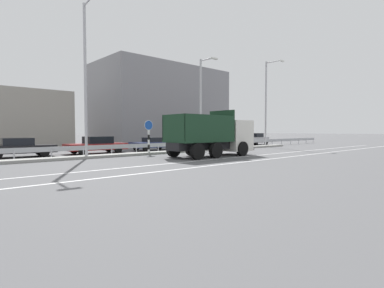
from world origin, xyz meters
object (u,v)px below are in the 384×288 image
at_px(parked_car_2, 97,145).
at_px(parked_car_5, 231,140).
at_px(street_lamp_2, 202,100).
at_px(parked_car_1, 19,147).
at_px(parked_car_3, 153,144).
at_px(parked_car_4, 198,141).
at_px(dump_truck, 219,138).
at_px(street_lamp_1, 86,74).
at_px(parked_car_6, 255,139).
at_px(street_lamp_3, 267,100).
at_px(median_road_sign, 149,136).

xyz_separation_m(parked_car_2, parked_car_5, (15.92, -0.46, 0.04)).
bearing_deg(street_lamp_2, parked_car_1, 162.84).
xyz_separation_m(parked_car_3, parked_car_4, (5.74, 0.06, 0.12)).
xyz_separation_m(parked_car_1, parked_car_4, (16.64, -0.26, 0.07)).
relative_size(dump_truck, parked_car_2, 1.44).
bearing_deg(parked_car_2, street_lamp_1, 148.84).
bearing_deg(street_lamp_2, street_lamp_1, -179.85).
bearing_deg(parked_car_6, street_lamp_1, -85.13).
bearing_deg(parked_car_5, parked_car_3, -96.27).
xyz_separation_m(dump_truck, parked_car_5, (10.16, 7.58, -0.57)).
bearing_deg(parked_car_6, street_lamp_3, -44.13).
relative_size(parked_car_4, parked_car_6, 0.99).
bearing_deg(street_lamp_3, parked_car_5, 127.60).
relative_size(median_road_sign, parked_car_6, 0.63).
height_order(street_lamp_3, parked_car_2, street_lamp_3).
height_order(street_lamp_3, parked_car_5, street_lamp_3).
xyz_separation_m(street_lamp_2, parked_car_1, (-13.43, 4.15, -3.80)).
height_order(dump_truck, street_lamp_2, street_lamp_2).
relative_size(dump_truck, median_road_sign, 2.62).
distance_m(median_road_sign, parked_car_6, 19.38).
distance_m(parked_car_1, parked_car_5, 21.41).
xyz_separation_m(parked_car_5, parked_car_6, (5.58, 0.68, 0.03)).
bearing_deg(street_lamp_3, dump_truck, -160.70).
xyz_separation_m(median_road_sign, street_lamp_1, (-4.97, -0.26, 4.10)).
distance_m(street_lamp_1, parked_car_1, 7.05).
relative_size(parked_car_1, parked_car_6, 1.11).
xyz_separation_m(parked_car_1, parked_car_5, (21.40, -0.70, 0.04)).
distance_m(median_road_sign, street_lamp_2, 6.26).
height_order(street_lamp_1, street_lamp_3, street_lamp_1).
distance_m(dump_truck, parked_car_2, 9.91).
height_order(parked_car_3, parked_car_6, parked_car_6).
bearing_deg(median_road_sign, parked_car_2, 124.50).
height_order(street_lamp_1, street_lamp_2, street_lamp_1).
xyz_separation_m(median_road_sign, street_lamp_2, (5.43, -0.23, 3.10)).
xyz_separation_m(street_lamp_3, parked_car_2, (-18.36, 3.63, -4.55)).
xyz_separation_m(dump_truck, street_lamp_1, (-8.21, 4.11, 4.19)).
xyz_separation_m(parked_car_4, parked_car_6, (10.33, 0.24, 0.00)).
relative_size(parked_car_2, parked_car_4, 1.16).
bearing_deg(parked_car_5, street_lamp_1, -83.48).
bearing_deg(parked_car_1, street_lamp_1, 40.88).
bearing_deg(dump_truck, street_lamp_1, -115.39).
height_order(parked_car_4, parked_car_5, parked_car_4).
height_order(dump_truck, parked_car_3, dump_truck).
distance_m(dump_truck, parked_car_6, 17.78).
bearing_deg(street_lamp_3, parked_car_1, 170.77).
relative_size(parked_car_4, parked_car_5, 0.97).
height_order(street_lamp_3, parked_car_4, street_lamp_3).
distance_m(street_lamp_1, parked_car_3, 10.02).
height_order(median_road_sign, street_lamp_3, street_lamp_3).
bearing_deg(parked_car_2, parked_car_5, -90.91).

